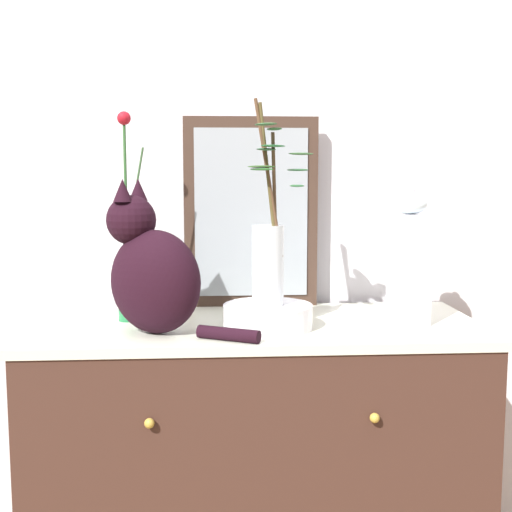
{
  "coord_description": "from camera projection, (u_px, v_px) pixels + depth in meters",
  "views": [
    {
      "loc": [
        -0.11,
        -1.77,
        1.2
      ],
      "look_at": [
        0.0,
        0.0,
        0.98
      ],
      "focal_mm": 47.04,
      "sensor_mm": 36.0,
      "label": 1
    }
  ],
  "objects": [
    {
      "name": "wall_back",
      "position": [
        249.0,
        142.0,
        2.07
      ],
      "size": [
        4.4,
        0.08,
        2.6
      ],
      "primitive_type": "cube",
      "color": "silver",
      "rests_on": "ground_plane"
    },
    {
      "name": "sideboard",
      "position": [
        256.0,
        464.0,
        1.86
      ],
      "size": [
        1.2,
        0.53,
        0.8
      ],
      "color": "#3C251C",
      "rests_on": "ground_plane"
    },
    {
      "name": "mirror_leaning",
      "position": [
        252.0,
        213.0,
        2.0
      ],
      "size": [
        0.4,
        0.03,
        0.57
      ],
      "color": "#3A281F",
      "rests_on": "sideboard"
    },
    {
      "name": "cat_sitting",
      "position": [
        152.0,
        271.0,
        1.67
      ],
      "size": [
        0.4,
        0.26,
        0.39
      ],
      "color": "black",
      "rests_on": "sideboard"
    },
    {
      "name": "vase_slim_green",
      "position": [
        128.0,
        272.0,
        1.81
      ],
      "size": [
        0.08,
        0.05,
        0.56
      ],
      "color": "#247240",
      "rests_on": "sideboard"
    },
    {
      "name": "bowl_porcelain",
      "position": [
        268.0,
        316.0,
        1.73
      ],
      "size": [
        0.23,
        0.23,
        0.06
      ],
      "primitive_type": "cylinder",
      "color": "white",
      "rests_on": "sideboard"
    },
    {
      "name": "vase_glass_clear",
      "position": [
        269.0,
        252.0,
        1.71
      ],
      "size": [
        0.18,
        0.16,
        0.52
      ],
      "color": "silver",
      "rests_on": "bowl_porcelain"
    },
    {
      "name": "jar_lidded_porcelain",
      "position": [
        409.0,
        261.0,
        1.78
      ],
      "size": [
        0.1,
        0.1,
        0.37
      ],
      "color": "silver",
      "rests_on": "sideboard"
    }
  ]
}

